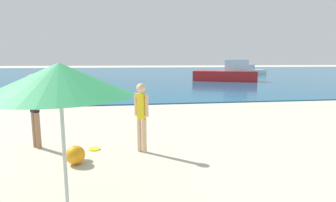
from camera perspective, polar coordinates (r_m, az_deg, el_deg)
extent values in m
cube|color=#14567F|center=(42.31, -6.43, 6.05)|extent=(160.00, 60.00, 0.06)
cylinder|color=#DDAD84|center=(6.15, -6.24, -7.33)|extent=(0.10, 0.10, 0.78)
cylinder|color=#DDAD84|center=(6.08, -5.15, -7.51)|extent=(0.10, 0.10, 0.78)
cube|color=yellow|center=(5.96, -5.80, -1.13)|extent=(0.21, 0.19, 0.58)
sphere|color=#DDAD84|center=(5.90, -5.86, 2.83)|extent=(0.21, 0.21, 0.21)
cylinder|color=#DDAD84|center=(6.04, -6.95, -0.71)|extent=(0.08, 0.08, 0.52)
cylinder|color=#DDAD84|center=(5.88, -4.63, -0.93)|extent=(0.08, 0.08, 0.52)
cylinder|color=yellow|center=(6.58, -15.67, -9.98)|extent=(0.28, 0.28, 0.03)
cylinder|color=#936B4C|center=(7.17, -26.95, -5.53)|extent=(0.12, 0.12, 0.87)
cylinder|color=#936B4C|center=(7.04, -26.36, -5.75)|extent=(0.12, 0.12, 0.87)
cube|color=black|center=(6.97, -27.09, 0.46)|extent=(0.23, 0.23, 0.65)
sphere|color=#936B4C|center=(6.92, -27.36, 4.26)|extent=(0.24, 0.24, 0.24)
cylinder|color=#936B4C|center=(7.10, -27.72, 0.86)|extent=(0.09, 0.09, 0.58)
cylinder|color=#936B4C|center=(6.82, -26.49, 0.65)|extent=(0.09, 0.09, 0.58)
cube|color=red|center=(26.40, 12.25, 5.32)|extent=(6.28, 4.38, 0.97)
cube|color=silver|center=(26.28, 14.70, 7.46)|extent=(2.55, 2.17, 1.09)
cube|color=white|center=(39.11, 17.77, 5.98)|extent=(4.36, 2.52, 0.66)
cube|color=silver|center=(38.58, 17.01, 7.03)|extent=(1.71, 1.34, 0.75)
sphere|color=orange|center=(5.76, -19.46, -10.98)|extent=(0.39, 0.39, 0.39)
cylinder|color=#B7B7BC|center=(3.92, -21.74, -7.75)|extent=(0.05, 0.05, 2.05)
cone|color=#2D9956|center=(3.77, -22.46, 4.34)|extent=(1.97, 1.97, 0.44)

